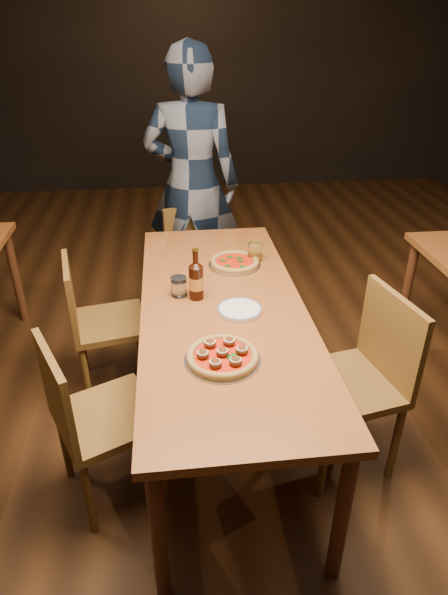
{
  "coord_description": "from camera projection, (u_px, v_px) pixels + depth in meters",
  "views": [
    {
      "loc": [
        -0.24,
        -2.1,
        1.98
      ],
      "look_at": [
        0.0,
        -0.05,
        0.82
      ],
      "focal_mm": 30.0,
      "sensor_mm": 36.0,
      "label": 1
    }
  ],
  "objects": [
    {
      "name": "pizza_margherita",
      "position": [
        235.0,
        262.0,
        2.83
      ],
      "size": [
        0.3,
        0.3,
        0.04
      ],
      "rotation": [
        0.0,
        0.0,
        -0.15
      ],
      "color": "#B7B7BF",
      "rests_on": "table_main"
    },
    {
      "name": "ground",
      "position": [
        223.0,
        419.0,
        2.81
      ],
      "size": [
        9.0,
        9.0,
        0.0
      ],
      "primitive_type": "plane",
      "color": "black"
    },
    {
      "name": "diner",
      "position": [
        192.0,
        184.0,
        3.57
      ],
      "size": [
        0.77,
        0.59,
        1.88
      ],
      "primitive_type": "imported",
      "rotation": [
        0.0,
        0.0,
        2.92
      ],
      "color": "black",
      "rests_on": "ground"
    },
    {
      "name": "table_main",
      "position": [
        223.0,
        317.0,
        2.48
      ],
      "size": [
        0.8,
        2.0,
        0.75
      ],
      "color": "brown",
      "rests_on": "ground"
    },
    {
      "name": "beer_bottle",
      "position": [
        196.0,
        281.0,
        2.46
      ],
      "size": [
        0.07,
        0.07,
        0.26
      ],
      "rotation": [
        0.0,
        0.0,
        -0.25
      ],
      "color": "black",
      "rests_on": "table_main"
    },
    {
      "name": "amber_glass",
      "position": [
        255.0,
        252.0,
        2.87
      ],
      "size": [
        0.08,
        0.08,
        0.11
      ],
      "primitive_type": "cylinder",
      "color": "#AE8113",
      "rests_on": "table_main"
    },
    {
      "name": "chair_main_nw",
      "position": [
        108.0,
        415.0,
        2.2
      ],
      "size": [
        0.56,
        0.56,
        0.9
      ],
      "primitive_type": null,
      "rotation": [
        0.0,
        0.0,
        2.01
      ],
      "color": "brown",
      "rests_on": "ground"
    },
    {
      "name": "pizza_meatball",
      "position": [
        222.0,
        356.0,
        2.04
      ],
      "size": [
        0.32,
        0.32,
        0.06
      ],
      "rotation": [
        0.0,
        0.0,
        -0.2
      ],
      "color": "#B7B7BF",
      "rests_on": "table_main"
    },
    {
      "name": "room_shell",
      "position": [
        222.0,
        55.0,
        1.9
      ],
      "size": [
        9.0,
        9.0,
        9.0
      ],
      "color": "black",
      "rests_on": "ground"
    },
    {
      "name": "plate_stack",
      "position": [
        240.0,
        310.0,
        2.38
      ],
      "size": [
        0.21,
        0.21,
        0.02
      ],
      "primitive_type": "cylinder",
      "color": "white",
      "rests_on": "table_main"
    },
    {
      "name": "chair_main_sw",
      "position": [
        110.0,
        322.0,
        2.89
      ],
      "size": [
        0.48,
        0.48,
        0.88
      ],
      "primitive_type": null,
      "rotation": [
        0.0,
        0.0,
        1.76
      ],
      "color": "brown",
      "rests_on": "ground"
    },
    {
      "name": "chair_end",
      "position": [
        200.0,
        264.0,
        3.61
      ],
      "size": [
        0.49,
        0.49,
        0.84
      ],
      "primitive_type": null,
      "rotation": [
        0.0,
        0.0,
        0.31
      ],
      "color": "brown",
      "rests_on": "ground"
    },
    {
      "name": "chair_main_e",
      "position": [
        346.0,
        383.0,
        2.34
      ],
      "size": [
        0.52,
        0.52,
        0.96
      ],
      "primitive_type": null,
      "rotation": [
        0.0,
        0.0,
        -1.37
      ],
      "color": "brown",
      "rests_on": "ground"
    },
    {
      "name": "water_glass",
      "position": [
        179.0,
        286.0,
        2.5
      ],
      "size": [
        0.08,
        0.08,
        0.1
      ],
      "primitive_type": "cylinder",
      "color": "white",
      "rests_on": "table_main"
    }
  ]
}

